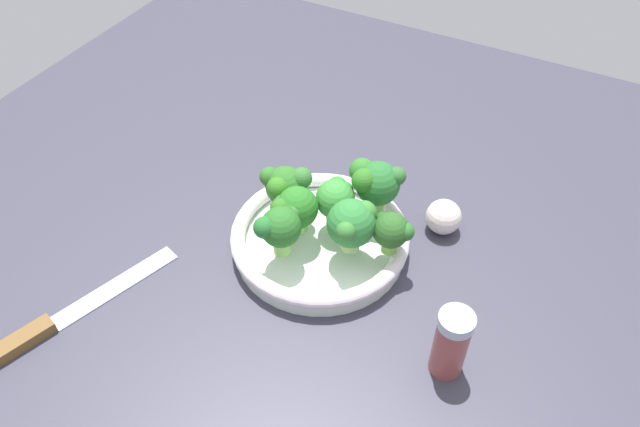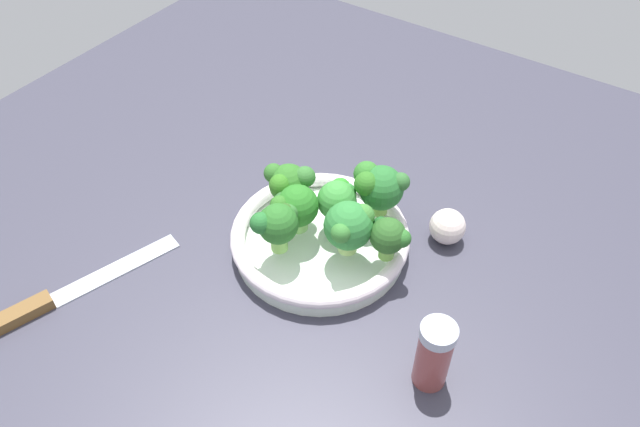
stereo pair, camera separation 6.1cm
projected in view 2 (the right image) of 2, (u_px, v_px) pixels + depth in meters
ground_plane at (303, 267)px, 83.26cm from camera, size 130.00×130.00×2.50cm
bowl at (320, 239)px, 82.81cm from camera, size 23.70×23.70×3.53cm
broccoli_floret_0 at (338, 199)px, 80.60cm from camera, size 5.68×5.18×6.17cm
broccoli_floret_1 at (295, 207)px, 79.14cm from camera, size 5.91×5.77×6.65cm
broccoli_floret_2 at (277, 224)px, 76.26cm from camera, size 5.97×5.14×6.97cm
broccoli_floret_3 at (349, 226)px, 76.10cm from camera, size 6.75×6.16×7.37cm
broccoli_floret_4 at (379, 186)px, 80.77cm from camera, size 6.34×7.49×7.34cm
broccoli_floret_5 at (288, 183)px, 81.38cm from camera, size 5.89×6.70×7.03cm
broccoli_floret_6 at (389, 236)px, 75.90cm from camera, size 4.57×5.45×5.99cm
knife at (52, 299)px, 77.27cm from camera, size 25.99×10.71×1.50cm
garlic_bulb at (447, 226)px, 83.50cm from camera, size 4.89×4.89×4.89cm
pepper_shaker at (434, 354)px, 66.74cm from camera, size 3.99×3.99×9.58cm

